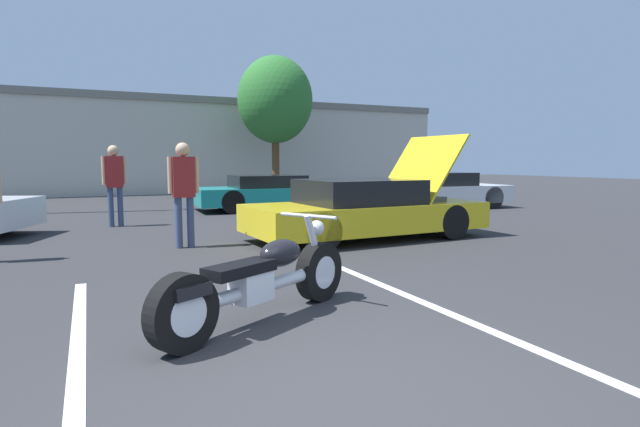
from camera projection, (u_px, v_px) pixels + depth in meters
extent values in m
plane|color=#2D2D30|center=(334.00, 407.00, 3.03)|extent=(80.00, 80.00, 0.00)
cube|color=white|center=(77.00, 363.00, 3.68)|extent=(0.12, 5.23, 0.01)
cube|color=white|center=(436.00, 308.00, 5.05)|extent=(0.12, 5.23, 0.01)
cube|color=beige|center=(117.00, 145.00, 22.97)|extent=(32.00, 4.00, 4.40)
cube|color=slate|center=(115.00, 100.00, 22.75)|extent=(32.00, 4.20, 0.30)
cylinder|color=brown|center=(276.00, 164.00, 21.57)|extent=(0.32, 0.32, 2.71)
ellipsoid|color=#2D702D|center=(275.00, 100.00, 21.28)|extent=(3.20, 3.20, 3.68)
cylinder|color=black|center=(319.00, 272.00, 5.31)|extent=(0.62, 0.44, 0.63)
cylinder|color=black|center=(182.00, 313.00, 3.86)|extent=(0.62, 0.44, 0.63)
cylinder|color=silver|center=(319.00, 272.00, 5.31)|extent=(0.38, 0.32, 0.34)
cylinder|color=silver|center=(182.00, 313.00, 3.86)|extent=(0.38, 0.32, 0.34)
cylinder|color=silver|center=(262.00, 287.00, 4.59)|extent=(1.40, 0.85, 0.12)
cube|color=silver|center=(251.00, 286.00, 4.47)|extent=(0.43, 0.38, 0.28)
ellipsoid|color=black|center=(280.00, 253.00, 4.77)|extent=(0.58, 0.49, 0.26)
cube|color=black|center=(240.00, 269.00, 4.35)|extent=(0.73, 0.56, 0.10)
cube|color=black|center=(186.00, 290.00, 3.88)|extent=(0.41, 0.36, 0.10)
cylinder|color=silver|center=(314.00, 243.00, 5.21)|extent=(0.30, 0.21, 0.62)
cylinder|color=silver|center=(308.00, 216.00, 5.09)|extent=(0.37, 0.63, 0.04)
sphere|color=silver|center=(317.00, 228.00, 5.23)|extent=(0.16, 0.16, 0.16)
cylinder|color=silver|center=(221.00, 302.00, 4.33)|extent=(1.07, 0.65, 0.09)
cube|color=yellow|center=(366.00, 216.00, 9.54)|extent=(4.63, 2.11, 0.50)
cube|color=black|center=(358.00, 191.00, 9.41)|extent=(2.13, 1.80, 0.45)
cylinder|color=black|center=(452.00, 222.00, 9.48)|extent=(0.67, 0.25, 0.66)
cylinder|color=black|center=(399.00, 214.00, 10.94)|extent=(0.67, 0.25, 0.66)
cylinder|color=black|center=(322.00, 232.00, 8.17)|extent=(0.67, 0.25, 0.66)
cylinder|color=black|center=(281.00, 221.00, 9.63)|extent=(0.67, 0.25, 0.66)
cube|color=yellow|center=(421.00, 168.00, 10.05)|extent=(1.03, 1.78, 1.32)
cube|color=#4C4C51|center=(418.00, 203.00, 10.10)|extent=(0.65, 1.06, 0.28)
cylinder|color=black|center=(0.00, 215.00, 10.36)|extent=(0.75, 0.47, 0.72)
cube|color=silver|center=(442.00, 194.00, 15.82)|extent=(4.26, 2.18, 0.53)
cube|color=black|center=(438.00, 179.00, 15.72)|extent=(1.98, 1.82, 0.41)
cylinder|color=black|center=(492.00, 198.00, 15.51)|extent=(0.71, 0.27, 0.70)
cylinder|color=black|center=(460.00, 194.00, 17.05)|extent=(0.71, 0.27, 0.70)
cylinder|color=black|center=(421.00, 200.00, 14.62)|extent=(0.71, 0.27, 0.70)
cylinder|color=black|center=(394.00, 196.00, 16.15)|extent=(0.71, 0.27, 0.70)
cube|color=teal|center=(273.00, 195.00, 15.31)|extent=(4.73, 2.00, 0.51)
cube|color=black|center=(267.00, 181.00, 15.19)|extent=(2.16, 1.73, 0.37)
cylinder|color=black|center=(327.00, 199.00, 15.14)|extent=(0.68, 0.24, 0.67)
cylinder|color=black|center=(307.00, 196.00, 16.62)|extent=(0.68, 0.24, 0.67)
cylinder|color=black|center=(233.00, 202.00, 14.01)|extent=(0.68, 0.24, 0.67)
cylinder|color=black|center=(221.00, 198.00, 15.50)|extent=(0.68, 0.24, 0.67)
cylinder|color=#38476B|center=(179.00, 223.00, 8.50)|extent=(0.12, 0.12, 0.87)
cylinder|color=#38476B|center=(191.00, 222.00, 8.58)|extent=(0.12, 0.12, 0.87)
cube|color=maroon|center=(183.00, 177.00, 8.46)|extent=(0.36, 0.20, 0.69)
cylinder|color=tan|center=(170.00, 175.00, 8.37)|extent=(0.08, 0.08, 0.62)
cylinder|color=tan|center=(196.00, 175.00, 8.55)|extent=(0.08, 0.08, 0.62)
sphere|color=tan|center=(183.00, 150.00, 8.41)|extent=(0.24, 0.24, 0.24)
cylinder|color=#38476B|center=(111.00, 207.00, 11.26)|extent=(0.12, 0.12, 0.89)
cylinder|color=#38476B|center=(120.00, 207.00, 11.35)|extent=(0.12, 0.12, 0.89)
cube|color=maroon|center=(114.00, 172.00, 11.22)|extent=(0.36, 0.20, 0.71)
cylinder|color=tan|center=(103.00, 170.00, 11.12)|extent=(0.08, 0.08, 0.64)
cylinder|color=tan|center=(125.00, 170.00, 11.31)|extent=(0.08, 0.08, 0.64)
sphere|color=tan|center=(113.00, 151.00, 11.17)|extent=(0.24, 0.24, 0.24)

